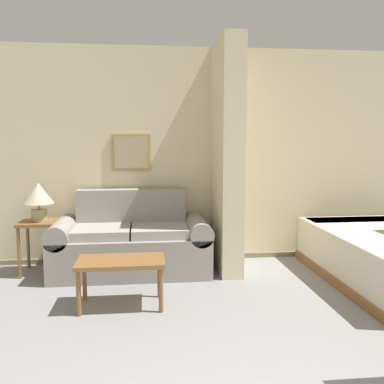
# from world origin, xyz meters

# --- Properties ---
(wall_back) EXTENTS (7.77, 0.16, 2.60)m
(wall_back) POSITION_xyz_m (-0.00, 4.09, 1.29)
(wall_back) COLOR beige
(wall_back) RESTS_ON ground_plane
(wall_partition_pillar) EXTENTS (0.24, 0.86, 2.60)m
(wall_partition_pillar) POSITION_xyz_m (-0.05, 3.60, 1.30)
(wall_partition_pillar) COLOR beige
(wall_partition_pillar) RESTS_ON ground_plane
(couch) EXTENTS (1.76, 0.84, 0.91)m
(couch) POSITION_xyz_m (-1.14, 3.61, 0.33)
(couch) COLOR gray
(couch) RESTS_ON ground_plane
(coffee_table) EXTENTS (0.78, 0.45, 0.43)m
(coffee_table) POSITION_xyz_m (-1.20, 2.58, 0.38)
(coffee_table) COLOR brown
(coffee_table) RESTS_ON ground_plane
(side_table) EXTENTS (0.43, 0.43, 0.59)m
(side_table) POSITION_xyz_m (-2.15, 3.67, 0.49)
(side_table) COLOR brown
(side_table) RESTS_ON ground_plane
(table_lamp) EXTENTS (0.33, 0.33, 0.43)m
(table_lamp) POSITION_xyz_m (-2.15, 3.67, 0.87)
(table_lamp) COLOR tan
(table_lamp) RESTS_ON side_table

